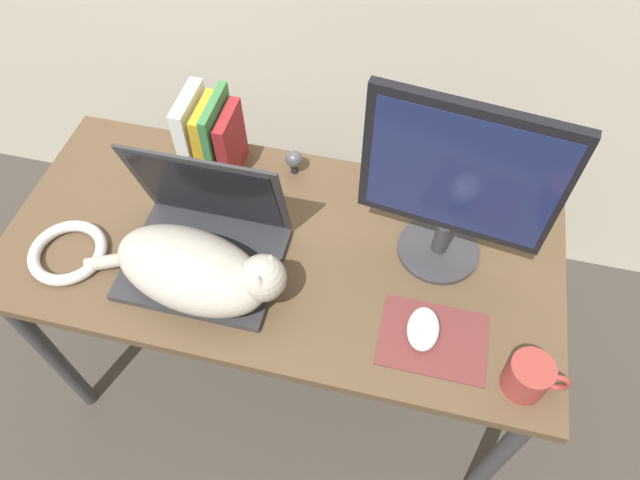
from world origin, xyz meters
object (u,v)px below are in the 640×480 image
at_px(laptop, 205,241).
at_px(mug, 529,377).
at_px(cat, 197,270).
at_px(webcam, 294,160).
at_px(computer_mouse, 423,329).
at_px(book_row, 210,136).
at_px(cable_coil, 68,252).
at_px(external_monitor, 457,185).

height_order(laptop, mug, laptop).
distance_m(cat, webcam, 0.41).
relative_size(computer_mouse, book_row, 0.48).
bearing_deg(cable_coil, cat, -2.07).
distance_m(laptop, external_monitor, 0.57).
xyz_separation_m(computer_mouse, book_row, (-0.59, 0.36, 0.08)).
relative_size(cable_coil, webcam, 2.60).
relative_size(computer_mouse, cable_coil, 0.58).
distance_m(cat, cable_coil, 0.34).
height_order(laptop, webcam, laptop).
distance_m(book_row, webcam, 0.22).
height_order(external_monitor, webcam, external_monitor).
bearing_deg(book_row, laptop, -74.15).
height_order(computer_mouse, webcam, webcam).
bearing_deg(book_row, webcam, 6.75).
height_order(cable_coil, mug, mug).
xyz_separation_m(cat, external_monitor, (0.50, 0.22, 0.16)).
relative_size(cat, cable_coil, 2.66).
bearing_deg(cable_coil, external_monitor, 14.17).
relative_size(laptop, webcam, 5.02).
bearing_deg(laptop, mug, -12.08).
xyz_separation_m(computer_mouse, cable_coil, (-0.83, 0.01, -0.01)).
height_order(laptop, book_row, laptop).
distance_m(cable_coil, mug, 1.04).
xyz_separation_m(cable_coil, mug, (1.04, -0.08, 0.03)).
xyz_separation_m(webcam, mug, (0.60, -0.46, -0.00)).
bearing_deg(webcam, computer_mouse, -45.23).
bearing_deg(book_row, cable_coil, -123.84).
bearing_deg(webcam, cable_coil, -139.57).
distance_m(external_monitor, webcam, 0.47).
xyz_separation_m(cat, webcam, (0.11, 0.39, -0.03)).
bearing_deg(cat, external_monitor, 23.96).
height_order(external_monitor, mug, external_monitor).
bearing_deg(cable_coil, webcam, 40.43).
bearing_deg(laptop, cat, -78.45).
bearing_deg(cable_coil, book_row, 56.16).
distance_m(book_row, cable_coil, 0.44).
bearing_deg(webcam, mug, -37.34).
xyz_separation_m(book_row, cable_coil, (-0.24, -0.35, -0.09)).
bearing_deg(laptop, external_monitor, 14.36).
distance_m(cable_coil, webcam, 0.58).
relative_size(external_monitor, book_row, 2.03).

